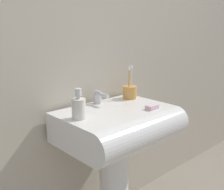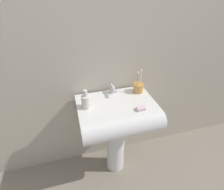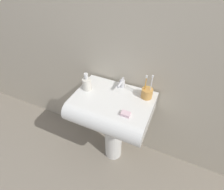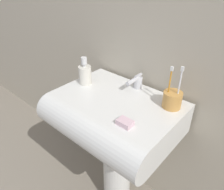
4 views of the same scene
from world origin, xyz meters
name	(u,v)px [view 4 (image 4 of 4)]	position (x,y,z in m)	size (l,w,h in m)	color
wall_back	(152,13)	(0.00, 0.25, 1.20)	(5.00, 0.05, 2.40)	#B7AD99
sink_pedestal	(117,165)	(0.00, 0.00, 0.33)	(0.17, 0.17, 0.65)	white
sink_basin	(111,117)	(0.00, -0.06, 0.74)	(0.64, 0.49, 0.17)	white
faucet	(137,82)	(0.01, 0.14, 0.86)	(0.05, 0.12, 0.08)	silver
toothbrush_cup	(172,99)	(0.24, 0.11, 0.86)	(0.09, 0.09, 0.21)	#D19347
soap_bottle	(85,74)	(-0.24, 0.00, 0.88)	(0.07, 0.07, 0.16)	silver
bar_soap	(125,123)	(0.16, -0.14, 0.83)	(0.07, 0.05, 0.02)	silver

